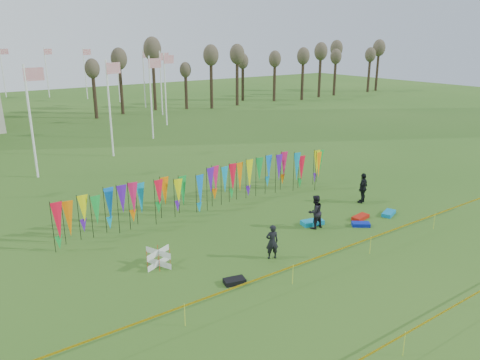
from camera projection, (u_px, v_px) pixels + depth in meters
ground at (304, 261)px, 21.37m from camera, size 160.00×160.00×0.00m
banner_row at (216, 185)px, 27.19m from camera, size 18.64×0.64×2.42m
caution_tape_near at (321, 257)px, 20.04m from camera, size 26.00×0.02×0.90m
caution_tape_far at (437, 317)px, 15.78m from camera, size 26.00×0.02×0.90m
tree_line at (263, 60)px, 71.49m from camera, size 53.92×1.92×7.84m
box_kite at (159, 258)px, 20.77m from camera, size 0.73×0.73×0.81m
person_left at (272, 242)px, 21.39m from camera, size 0.72×0.63×1.65m
person_mid at (315, 212)px, 24.75m from camera, size 0.91×0.58×1.85m
person_right at (363, 188)px, 28.56m from camera, size 1.24×0.95×1.88m
kite_bag_turquoise at (312, 222)px, 25.45m from camera, size 1.30×0.83×0.24m
kite_bag_blue at (361, 224)px, 25.24m from camera, size 1.05×0.96×0.20m
kite_bag_red at (360, 217)px, 26.22m from camera, size 1.18×0.69×0.20m
kite_bag_black at (234, 281)px, 19.42m from camera, size 0.97×0.70×0.20m
kite_bag_teal at (389, 213)px, 26.79m from camera, size 1.19×0.87×0.21m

